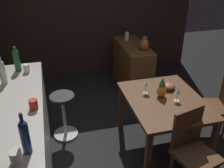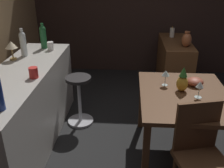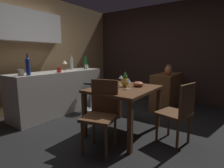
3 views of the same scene
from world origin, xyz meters
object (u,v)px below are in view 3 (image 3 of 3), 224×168
pillar_candle_tall (170,70)px  wine_glass_left (128,81)px  wine_bottle_clear (72,63)px  chair_near_window (101,112)px  wine_bottle_cobalt (28,66)px  cup_cream (21,72)px  dining_table (124,94)px  cup_white (87,67)px  sideboard_cabinet (167,91)px  wine_bottle_green (85,62)px  wine_glass_right (121,77)px  cup_red (59,70)px  bar_stool (91,95)px  pineapple_centerpiece (125,80)px  vase_copper (168,70)px  counter_lamp (64,63)px  fruit_bowl (138,84)px  chair_by_doorway (178,112)px

pillar_candle_tall → wine_glass_left: bearing=179.4°
wine_bottle_clear → chair_near_window: bearing=-123.0°
wine_bottle_cobalt → cup_cream: size_ratio=2.94×
dining_table → cup_white: bearing=62.1°
sideboard_cabinet → wine_bottle_green: bearing=112.4°
wine_glass_left → wine_glass_right: (0.26, 0.29, 0.00)m
wine_glass_right → cup_red: 1.34m
bar_stool → wine_bottle_green: bearing=54.0°
pineapple_centerpiece → pillar_candle_tall: pineapple_centerpiece is taller
wine_glass_right → vase_copper: bearing=-20.1°
wine_glass_right → counter_lamp: 1.77m
dining_table → counter_lamp: 2.01m
cup_red → wine_glass_right: bearing=-78.9°
wine_glass_left → fruit_bowl: size_ratio=0.97×
fruit_bowl → vase_copper: bearing=-5.7°
fruit_bowl → vase_copper: vase_copper is taller
cup_cream → cup_white: 1.62m
cup_cream → chair_near_window: bearing=-84.8°
wine_glass_left → cup_cream: 1.87m
wine_bottle_clear → counter_lamp: wine_bottle_clear is taller
wine_bottle_green → wine_bottle_clear: bearing=157.2°
dining_table → cup_cream: size_ratio=8.70×
bar_stool → wine_glass_left: bearing=-115.4°
counter_lamp → dining_table: bearing=-102.7°
bar_stool → wine_glass_left: wine_glass_left is taller
wine_glass_right → fruit_bowl: 0.33m
pillar_candle_tall → vase_copper: bearing=-167.1°
sideboard_cabinet → wine_bottle_clear: (-1.10, 2.01, 0.65)m
chair_near_window → wine_bottle_clear: (1.22, 1.87, 0.55)m
counter_lamp → pillar_candle_tall: size_ratio=1.25×
cup_cream → pineapple_centerpiece: bearing=-62.0°
wine_bottle_green → vase_copper: 2.02m
pineapple_centerpiece → counter_lamp: size_ratio=1.17×
wine_bottle_cobalt → vase_copper: (2.08, -1.80, -0.14)m
chair_near_window → cup_white: (1.47, 1.62, 0.44)m
sideboard_cabinet → cup_red: (-1.76, 1.67, 0.54)m
wine_bottle_cobalt → wine_glass_left: bearing=-69.4°
cup_white → wine_glass_right: bearing=-114.7°
bar_stool → cup_white: size_ratio=5.72×
chair_near_window → cup_white: bearing=47.8°
vase_copper → pineapple_centerpiece: bearing=167.9°
fruit_bowl → chair_by_doorway: bearing=-100.7°
wine_glass_left → cup_cream: (-0.71, 1.73, 0.08)m
chair_by_doorway → wine_bottle_clear: 2.78m
wine_glass_right → cup_white: cup_white is taller
chair_near_window → counter_lamp: size_ratio=4.20×
counter_lamp → chair_by_doorway: bearing=-97.3°
wine_bottle_clear → wine_bottle_green: wine_bottle_clear is taller
wine_glass_left → chair_by_doorway: bearing=-78.0°
wine_glass_left → pillar_candle_tall: pillar_candle_tall is taller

